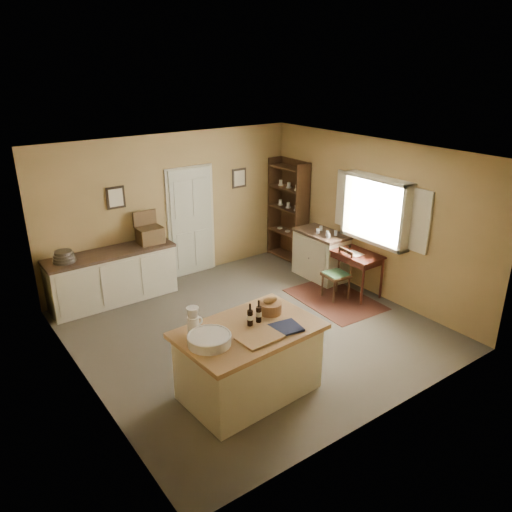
{
  "coord_description": "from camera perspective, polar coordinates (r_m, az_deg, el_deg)",
  "views": [
    {
      "loc": [
        -3.9,
        -5.49,
        3.9
      ],
      "look_at": [
        0.15,
        0.11,
        1.15
      ],
      "focal_mm": 35.0,
      "sensor_mm": 36.0,
      "label": 1
    }
  ],
  "objects": [
    {
      "name": "desk_chair",
      "position": [
        8.69,
        9.15,
        -2.18
      ],
      "size": [
        0.43,
        0.43,
        0.85
      ],
      "primitive_type": null,
      "rotation": [
        0.0,
        0.0,
        -0.1
      ],
      "color": "black",
      "rests_on": "ground"
    },
    {
      "name": "sideboard",
      "position": [
        8.79,
        -16.03,
        -2.07
      ],
      "size": [
        2.15,
        0.61,
        1.18
      ],
      "color": "#BCB696",
      "rests_on": "ground"
    },
    {
      "name": "shelving_unit",
      "position": [
        10.17,
        3.88,
        5.21
      ],
      "size": [
        0.35,
        0.92,
        2.05
      ],
      "color": "black",
      "rests_on": "ground"
    },
    {
      "name": "writing_desk",
      "position": [
        8.82,
        11.32,
        -0.23
      ],
      "size": [
        0.55,
        0.9,
        0.82
      ],
      "color": "#36140D",
      "rests_on": "ground"
    },
    {
      "name": "wall_right",
      "position": [
        8.81,
        13.0,
        4.31
      ],
      "size": [
        0.1,
        5.0,
        2.7
      ],
      "primitive_type": "cube",
      "color": "#997949",
      "rests_on": "ground"
    },
    {
      "name": "door",
      "position": [
        9.46,
        -7.39,
        4.01
      ],
      "size": [
        0.97,
        0.06,
        2.11
      ],
      "primitive_type": "cube",
      "color": "#AAA891",
      "rests_on": "ground"
    },
    {
      "name": "work_island",
      "position": [
        6.2,
        -0.89,
        -11.73
      ],
      "size": [
        1.75,
        1.2,
        1.2
      ],
      "rotation": [
        0.0,
        0.0,
        0.06
      ],
      "color": "#BCB696",
      "rests_on": "ground"
    },
    {
      "name": "wall_back",
      "position": [
        9.25,
        -9.48,
        5.39
      ],
      "size": [
        5.0,
        0.1,
        2.7
      ],
      "primitive_type": "cube",
      "color": "#997949",
      "rests_on": "ground"
    },
    {
      "name": "ground",
      "position": [
        7.78,
        -0.38,
        -8.38
      ],
      "size": [
        5.0,
        5.0,
        0.0
      ],
      "primitive_type": "plane",
      "color": "#63594B",
      "rests_on": "ground"
    },
    {
      "name": "framed_prints",
      "position": [
        9.22,
        -8.44,
        7.79
      ],
      "size": [
        2.82,
        0.02,
        0.38
      ],
      "color": "black",
      "rests_on": "ground"
    },
    {
      "name": "wall_front",
      "position": [
        5.53,
        14.88,
        -6.53
      ],
      "size": [
        5.0,
        0.1,
        2.7
      ],
      "primitive_type": "cube",
      "color": "#997949",
      "rests_on": "ground"
    },
    {
      "name": "window",
      "position": [
        8.57,
        13.76,
        5.16
      ],
      "size": [
        0.25,
        1.99,
        1.12
      ],
      "color": "#BCB696",
      "rests_on": "ground"
    },
    {
      "name": "rug",
      "position": [
        8.79,
        8.98,
        -4.9
      ],
      "size": [
        1.18,
        1.65,
        0.01
      ],
      "primitive_type": "cube",
      "rotation": [
        0.0,
        0.0,
        -0.05
      ],
      "color": "#422414",
      "rests_on": "ground"
    },
    {
      "name": "right_cabinet",
      "position": [
        9.46,
        7.4,
        0.18
      ],
      "size": [
        0.58,
        1.04,
        0.99
      ],
      "color": "#BCB696",
      "rests_on": "ground"
    },
    {
      "name": "ceiling",
      "position": [
        6.84,
        -0.44,
        11.6
      ],
      "size": [
        5.0,
        5.0,
        0.0
      ],
      "primitive_type": "plane",
      "color": "silver",
      "rests_on": "wall_back"
    },
    {
      "name": "wall_left",
      "position": [
        6.21,
        -19.6,
        -3.89
      ],
      "size": [
        0.1,
        5.0,
        2.7
      ],
      "primitive_type": "cube",
      "color": "#997949",
      "rests_on": "ground"
    }
  ]
}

